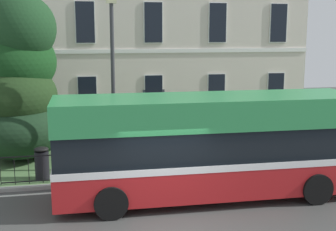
{
  "coord_description": "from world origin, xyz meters",
  "views": [
    {
      "loc": [
        -2.32,
        -10.85,
        5.15
      ],
      "look_at": [
        0.72,
        4.15,
        2.33
      ],
      "focal_mm": 48.45,
      "sensor_mm": 36.0,
      "label": 1
    }
  ],
  "objects_px": {
    "georgian_townhouse": "(140,2)",
    "street_lamp_post": "(113,71)",
    "single_decker_bus": "(209,145)",
    "litter_bin": "(42,163)",
    "evergreen_tree": "(18,88)"
  },
  "relations": [
    {
      "from": "georgian_townhouse",
      "to": "street_lamp_post",
      "type": "height_order",
      "value": "georgian_townhouse"
    },
    {
      "from": "street_lamp_post",
      "to": "single_decker_bus",
      "type": "bearing_deg",
      "value": -49.94
    },
    {
      "from": "georgian_townhouse",
      "to": "street_lamp_post",
      "type": "distance_m",
      "value": 11.29
    },
    {
      "from": "street_lamp_post",
      "to": "litter_bin",
      "type": "distance_m",
      "value": 4.07
    },
    {
      "from": "georgian_townhouse",
      "to": "single_decker_bus",
      "type": "distance_m",
      "value": 14.69
    },
    {
      "from": "evergreen_tree",
      "to": "litter_bin",
      "type": "distance_m",
      "value": 3.74
    },
    {
      "from": "single_decker_bus",
      "to": "evergreen_tree",
      "type": "bearing_deg",
      "value": 140.11
    },
    {
      "from": "street_lamp_post",
      "to": "evergreen_tree",
      "type": "bearing_deg",
      "value": 148.43
    },
    {
      "from": "georgian_townhouse",
      "to": "street_lamp_post",
      "type": "relative_size",
      "value": 2.62
    },
    {
      "from": "street_lamp_post",
      "to": "georgian_townhouse",
      "type": "bearing_deg",
      "value": 76.76
    },
    {
      "from": "litter_bin",
      "to": "street_lamp_post",
      "type": "bearing_deg",
      "value": 12.84
    },
    {
      "from": "evergreen_tree",
      "to": "litter_bin",
      "type": "relative_size",
      "value": 5.7
    },
    {
      "from": "evergreen_tree",
      "to": "street_lamp_post",
      "type": "height_order",
      "value": "evergreen_tree"
    },
    {
      "from": "evergreen_tree",
      "to": "single_decker_bus",
      "type": "bearing_deg",
      "value": -40.73
    },
    {
      "from": "georgian_townhouse",
      "to": "single_decker_bus",
      "type": "height_order",
      "value": "georgian_townhouse"
    }
  ]
}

